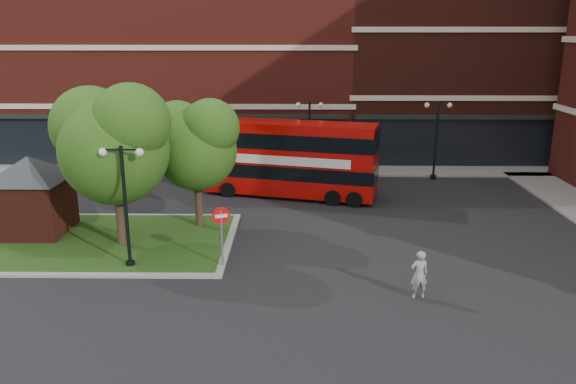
{
  "coord_description": "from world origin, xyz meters",
  "views": [
    {
      "loc": [
        1.09,
        -20.56,
        9.15
      ],
      "look_at": [
        0.78,
        4.4,
        2.0
      ],
      "focal_mm": 35.0,
      "sensor_mm": 36.0,
      "label": 1
    }
  ],
  "objects_px": {
    "woman": "(419,275)",
    "car_silver": "(250,164)",
    "car_white": "(332,169)",
    "bus": "(290,154)"
  },
  "relations": [
    {
      "from": "bus",
      "to": "woman",
      "type": "distance_m",
      "value": 13.77
    },
    {
      "from": "car_silver",
      "to": "car_white",
      "type": "bearing_deg",
      "value": -108.72
    },
    {
      "from": "car_silver",
      "to": "car_white",
      "type": "height_order",
      "value": "car_silver"
    },
    {
      "from": "woman",
      "to": "bus",
      "type": "bearing_deg",
      "value": -77.91
    },
    {
      "from": "bus",
      "to": "car_silver",
      "type": "relative_size",
      "value": 2.51
    },
    {
      "from": "woman",
      "to": "car_silver",
      "type": "height_order",
      "value": "woman"
    },
    {
      "from": "bus",
      "to": "car_silver",
      "type": "bearing_deg",
      "value": 132.22
    },
    {
      "from": "car_white",
      "to": "car_silver",
      "type": "bearing_deg",
      "value": 84.17
    },
    {
      "from": "woman",
      "to": "car_white",
      "type": "relative_size",
      "value": 0.44
    },
    {
      "from": "woman",
      "to": "car_white",
      "type": "distance_m",
      "value": 16.89
    }
  ]
}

